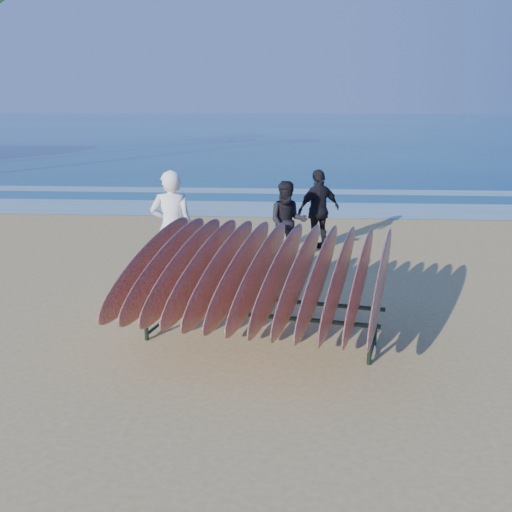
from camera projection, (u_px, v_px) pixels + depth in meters
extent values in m
plane|color=tan|center=(252.00, 339.00, 8.65)|extent=(120.00, 120.00, 0.00)
plane|color=navy|center=(297.00, 128.00, 61.82)|extent=(160.00, 160.00, 0.00)
plane|color=white|center=(279.00, 209.00, 18.32)|extent=(160.00, 160.00, 0.00)
plane|color=white|center=(283.00, 191.00, 21.70)|extent=(160.00, 160.00, 0.00)
cylinder|color=black|center=(146.00, 322.00, 8.54)|extent=(0.06, 0.06, 0.50)
cylinder|color=black|center=(370.00, 345.00, 7.76)|extent=(0.06, 0.06, 0.50)
cylinder|color=black|center=(166.00, 307.00, 9.15)|extent=(0.06, 0.06, 0.50)
cylinder|color=black|center=(375.00, 327.00, 8.37)|extent=(0.06, 0.06, 0.50)
cylinder|color=black|center=(253.00, 315.00, 8.09)|extent=(3.15, 0.70, 0.06)
cylinder|color=black|center=(266.00, 299.00, 8.70)|extent=(3.15, 0.70, 0.06)
cylinder|color=black|center=(157.00, 326.00, 8.89)|extent=(0.17, 0.65, 0.04)
cylinder|color=black|center=(372.00, 348.00, 8.11)|extent=(0.17, 0.65, 0.04)
ellipsoid|color=#64070A|center=(149.00, 264.00, 8.69)|extent=(0.68, 2.98, 1.24)
ellipsoid|color=#64070A|center=(167.00, 265.00, 8.62)|extent=(0.68, 2.98, 1.24)
ellipsoid|color=#64070A|center=(185.00, 267.00, 8.55)|extent=(0.68, 2.98, 1.24)
ellipsoid|color=#64070A|center=(203.00, 268.00, 8.49)|extent=(0.68, 2.98, 1.24)
ellipsoid|color=#64070A|center=(222.00, 270.00, 8.42)|extent=(0.68, 2.98, 1.24)
ellipsoid|color=#64070A|center=(240.00, 271.00, 8.35)|extent=(0.68, 2.98, 1.24)
ellipsoid|color=#64070A|center=(259.00, 272.00, 8.28)|extent=(0.68, 2.98, 1.24)
ellipsoid|color=#64070A|center=(279.00, 274.00, 8.21)|extent=(0.68, 2.98, 1.24)
ellipsoid|color=#64070A|center=(299.00, 275.00, 8.15)|extent=(0.68, 2.98, 1.24)
ellipsoid|color=#64070A|center=(319.00, 277.00, 8.08)|extent=(0.68, 2.98, 1.24)
ellipsoid|color=#64070A|center=(339.00, 279.00, 8.01)|extent=(0.68, 2.98, 1.24)
ellipsoid|color=#64070A|center=(360.00, 280.00, 7.94)|extent=(0.68, 2.98, 1.24)
ellipsoid|color=#64070A|center=(381.00, 282.00, 7.87)|extent=(0.68, 2.98, 1.24)
imported|color=white|center=(172.00, 228.00, 10.89)|extent=(0.76, 0.53, 1.98)
imported|color=black|center=(288.00, 222.00, 12.44)|extent=(0.81, 0.65, 1.59)
imported|color=black|center=(319.00, 210.00, 13.40)|extent=(1.06, 0.88, 1.70)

